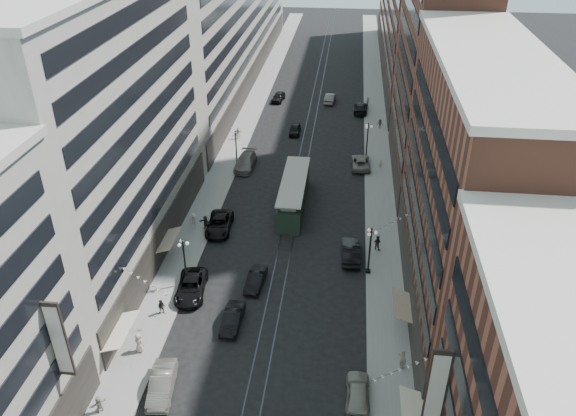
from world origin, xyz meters
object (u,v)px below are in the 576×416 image
at_px(streetcar, 294,195).
at_px(car_13, 295,129).
at_px(car_10, 351,251).
at_px(car_extra_0, 256,280).
at_px(car_7, 219,224).
at_px(pedestrian_6, 238,133).
at_px(car_5, 232,319).
at_px(lamppost_se_far, 370,249).
at_px(pedestrian_9, 380,124).
at_px(car_8, 245,162).
at_px(car_4, 358,393).
at_px(pedestrian_8, 380,163).
at_px(pedestrian_4, 402,359).
at_px(car_14, 330,98).
at_px(car_1, 162,384).
at_px(car_12, 361,108).
at_px(pedestrian_5, 205,223).
at_px(pedestrian_extra_1, 194,220).
at_px(lamppost_sw_mid, 236,148).
at_px(lamppost_se_mid, 367,140).
at_px(lamppost_sw_far, 185,260).
at_px(car_11, 361,162).
at_px(pedestrian_2, 162,307).
at_px(car_9, 278,97).
at_px(pedestrian_extra_0, 99,404).
at_px(pedestrian_1, 139,343).
at_px(car_2, 191,287).
at_px(pedestrian_extra_2, 368,102).
at_px(pedestrian_7, 377,243).

distance_m(streetcar, car_13, 23.38).
height_order(car_10, car_extra_0, car_10).
xyz_separation_m(car_7, pedestrian_6, (-2.77, 26.36, 0.24)).
relative_size(car_5, car_extra_0, 1.05).
relative_size(lamppost_se_far, pedestrian_9, 3.65).
bearing_deg(car_8, car_13, 67.72).
relative_size(car_4, pedestrian_8, 3.04).
xyz_separation_m(pedestrian_4, car_14, (-9.12, 64.61, -0.30)).
bearing_deg(car_1, lamppost_se_far, 39.48).
distance_m(car_12, pedestrian_5, 44.61).
height_order(pedestrian_4, car_7, pedestrian_4).
bearing_deg(car_10, pedestrian_extra_1, -14.36).
height_order(lamppost_sw_mid, car_extra_0, lamppost_sw_mid).
relative_size(streetcar, car_4, 2.85).
height_order(lamppost_se_mid, pedestrian_5, lamppost_se_mid).
bearing_deg(car_extra_0, lamppost_sw_mid, 109.47).
relative_size(lamppost_sw_mid, car_10, 1.02).
relative_size(lamppost_se_far, streetcar, 0.41).
relative_size(lamppost_sw_far, car_11, 1.00).
bearing_deg(pedestrian_4, car_11, -17.76).
relative_size(car_11, car_extra_0, 1.25).
height_order(pedestrian_2, pedestrian_extra_1, pedestrian_extra_1).
bearing_deg(car_4, streetcar, -74.72).
distance_m(car_4, car_extra_0, 17.03).
relative_size(car_8, pedestrian_extra_1, 3.30).
distance_m(car_9, car_10, 50.63).
xyz_separation_m(lamppost_sw_far, car_12, (17.60, 51.10, -2.26)).
bearing_deg(pedestrian_extra_0, lamppost_se_mid, -162.66).
bearing_deg(car_11, pedestrian_1, 60.77).
distance_m(lamppost_sw_far, pedestrian_extra_1, 10.95).
xyz_separation_m(pedestrian_2, car_8, (2.34, 31.82, -0.05)).
distance_m(car_13, pedestrian_5, 30.81).
bearing_deg(car_12, pedestrian_6, 38.44).
bearing_deg(pedestrian_2, car_11, 51.95).
distance_m(lamppost_sw_mid, car_1, 40.82).
relative_size(lamppost_se_far, car_2, 0.93).
xyz_separation_m(lamppost_se_mid, pedestrian_1, (-20.00, -41.67, -1.98)).
relative_size(pedestrian_extra_1, pedestrian_extra_2, 1.02).
xyz_separation_m(car_8, pedestrian_extra_2, (17.60, 26.57, 0.17)).
relative_size(pedestrian_1, car_extra_0, 0.44).
height_order(lamppost_se_far, car_8, lamppost_se_far).
height_order(car_4, car_7, car_7).
distance_m(pedestrian_8, car_extra_0, 31.06).
bearing_deg(pedestrian_4, pedestrian_extra_0, 83.97).
xyz_separation_m(pedestrian_8, pedestrian_extra_1, (-22.34, -18.16, 0.15)).
relative_size(car_13, pedestrian_extra_0, 2.80).
bearing_deg(car_10, car_extra_0, 29.53).
height_order(lamppost_sw_mid, pedestrian_2, lamppost_sw_mid).
relative_size(pedestrian_5, pedestrian_7, 0.99).
height_order(lamppost_sw_mid, streetcar, lamppost_sw_mid).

